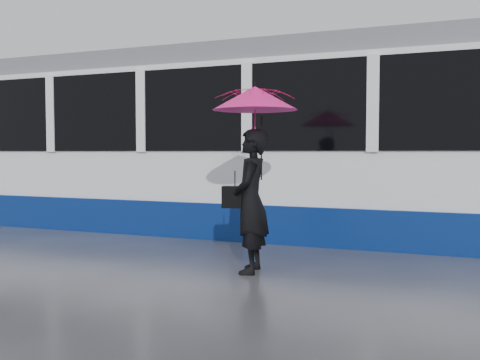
% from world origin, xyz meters
% --- Properties ---
extents(ground, '(90.00, 90.00, 0.00)m').
position_xyz_m(ground, '(0.00, 0.00, 0.00)').
color(ground, '#2F2F34').
rests_on(ground, ground).
extents(rails, '(34.00, 1.51, 0.02)m').
position_xyz_m(rails, '(0.00, 2.50, 0.01)').
color(rails, '#3F3D38').
rests_on(rails, ground).
extents(tram, '(26.00, 2.56, 3.35)m').
position_xyz_m(tram, '(-1.22, 2.50, 1.64)').
color(tram, white).
rests_on(tram, ground).
extents(woman, '(0.54, 0.71, 1.76)m').
position_xyz_m(woman, '(1.11, -0.76, 0.88)').
color(woman, black).
rests_on(woman, ground).
extents(umbrella, '(1.22, 1.22, 1.19)m').
position_xyz_m(umbrella, '(1.16, -0.76, 1.93)').
color(umbrella, '#E21347').
rests_on(umbrella, ground).
extents(handbag, '(0.34, 0.20, 0.45)m').
position_xyz_m(handbag, '(0.89, -0.74, 0.92)').
color(handbag, black).
rests_on(handbag, ground).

